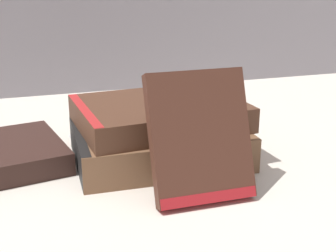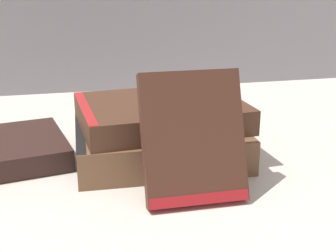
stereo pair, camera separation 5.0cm
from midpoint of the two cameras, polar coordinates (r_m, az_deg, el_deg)
The scene contains 6 objects.
ground_plane at distance 0.63m, azimuth 3.03°, elevation -4.84°, with size 3.00×3.00×0.00m, color beige.
book_flat_bottom at distance 0.64m, azimuth 0.75°, elevation -2.15°, with size 0.23×0.17×0.05m.
book_flat_top at distance 0.64m, azimuth 0.91°, elevation 1.52°, with size 0.23×0.18×0.03m.
book_leaning_front at distance 0.52m, azimuth 5.35°, elevation -2.05°, with size 0.11×0.07×0.14m.
pocket_watch at distance 0.64m, azimuth 3.07°, elevation 3.29°, with size 0.05×0.05×0.01m.
reading_glasses at distance 0.76m, azimuth -5.50°, elevation -0.55°, with size 0.10×0.05×0.00m.
Camera 2 is at (-0.13, -0.56, 0.25)m, focal length 50.00 mm.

